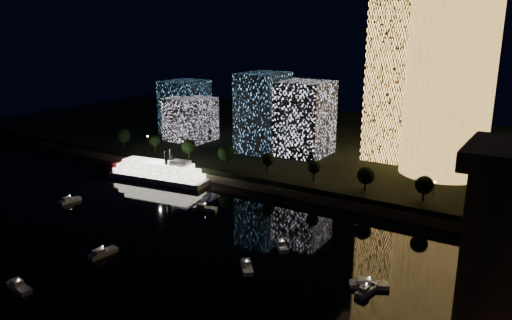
# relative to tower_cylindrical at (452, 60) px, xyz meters

# --- Properties ---
(ground) EXTENTS (520.00, 520.00, 0.00)m
(ground) POSITION_rel_tower_cylindrical_xyz_m (-27.24, -124.75, -48.75)
(ground) COLOR black
(ground) RESTS_ON ground
(far_bank) EXTENTS (420.00, 160.00, 5.00)m
(far_bank) POSITION_rel_tower_cylindrical_xyz_m (-27.24, 35.25, -46.25)
(far_bank) COLOR black
(far_bank) RESTS_ON ground
(seawall) EXTENTS (420.00, 6.00, 3.00)m
(seawall) POSITION_rel_tower_cylindrical_xyz_m (-27.24, -42.75, -47.25)
(seawall) COLOR #6B5E4C
(seawall) RESTS_ON ground
(tower_cylindrical) EXTENTS (34.00, 34.00, 87.26)m
(tower_cylindrical) POSITION_rel_tower_cylindrical_xyz_m (0.00, 0.00, 0.00)
(tower_cylindrical) COLOR #FDB551
(tower_cylindrical) RESTS_ON far_bank
(tower_rectangular) EXTENTS (24.05, 24.05, 76.51)m
(tower_rectangular) POSITION_rel_tower_cylindrical_xyz_m (-21.88, 13.23, -5.50)
(tower_rectangular) COLOR #FDB551
(tower_rectangular) RESTS_ON far_bank
(midrise_blocks) EXTENTS (95.24, 33.60, 35.58)m
(midrise_blocks) POSITION_rel_tower_cylindrical_xyz_m (-91.37, -2.72, -28.53)
(midrise_blocks) COLOR white
(midrise_blocks) RESTS_ON far_bank
(riverboat) EXTENTS (46.60, 15.32, 13.79)m
(riverboat) POSITION_rel_tower_cylindrical_xyz_m (-99.40, -55.97, -45.22)
(riverboat) COLOR silver
(riverboat) RESTS_ON ground
(motorboats) EXTENTS (129.22, 79.60, 2.78)m
(motorboats) POSITION_rel_tower_cylindrical_xyz_m (-34.56, -109.93, -47.94)
(motorboats) COLOR silver
(motorboats) RESTS_ON ground
(esplanade_trees) EXTENTS (166.84, 6.85, 8.92)m
(esplanade_trees) POSITION_rel_tower_cylindrical_xyz_m (-56.15, -36.75, -38.28)
(esplanade_trees) COLOR black
(esplanade_trees) RESTS_ON far_bank
(street_lamps) EXTENTS (132.70, 0.70, 5.65)m
(street_lamps) POSITION_rel_tower_cylindrical_xyz_m (-61.24, -30.75, -39.73)
(street_lamps) COLOR black
(street_lamps) RESTS_ON far_bank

